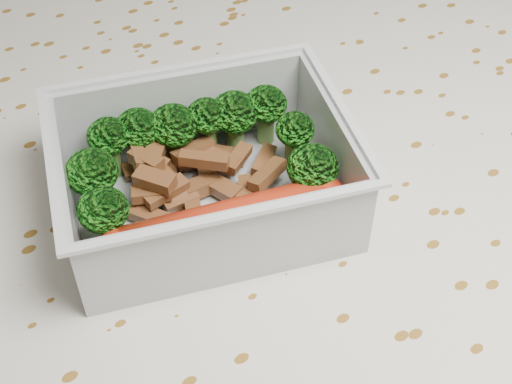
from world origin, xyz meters
TOP-DOWN VIEW (x-y plane):
  - dining_table at (0.00, 0.00)m, footprint 1.40×0.90m
  - tablecloth at (0.00, 0.00)m, footprint 1.46×0.96m
  - lunch_container at (-0.03, 0.03)m, footprint 0.23×0.21m
  - broccoli_florets at (-0.02, 0.06)m, footprint 0.18×0.14m
  - meat_pile at (-0.03, 0.05)m, footprint 0.12×0.10m
  - sausage at (-0.03, -0.00)m, footprint 0.16×0.07m

SIDE VIEW (x-z plane):
  - dining_table at x=0.00m, z-range 0.29..1.04m
  - tablecloth at x=0.00m, z-range 0.62..0.81m
  - meat_pile at x=-0.03m, z-range 0.76..0.79m
  - sausage at x=-0.03m, z-range 0.76..0.79m
  - lunch_container at x=-0.03m, z-range 0.75..0.81m
  - broccoli_florets at x=-0.02m, z-range 0.77..0.82m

